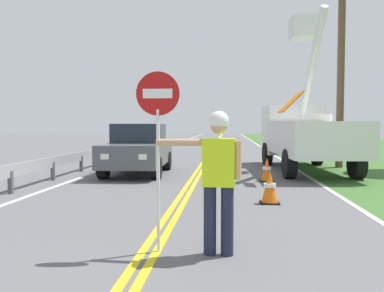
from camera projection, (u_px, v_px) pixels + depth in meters
The scene contains 12 objects.
centerline_yellow_left at pixel (206, 157), 20.55m from camera, with size 0.11×110.00×0.01m, color yellow.
centerline_yellow_right at pixel (210, 157), 20.53m from camera, with size 0.11×110.00×0.01m, color yellow.
edge_line_right at pixel (277, 157), 20.22m from camera, with size 0.12×110.00×0.01m, color silver.
edge_line_left at pixel (141, 156), 20.87m from camera, with size 0.12×110.00×0.01m, color silver.
flagger_worker at pixel (218, 173), 4.90m from camera, with size 1.09×0.26×1.83m.
stop_sign_paddle at pixel (158, 120), 4.97m from camera, with size 0.56×0.04×2.33m.
utility_bucket_truck at pixel (303, 132), 14.47m from camera, with size 2.68×6.92×5.68m.
oncoming_sedan_nearest at pixel (138, 149), 13.23m from camera, with size 2.01×4.15×1.70m.
utility_pole_near at pixel (341, 62), 15.05m from camera, with size 1.80×0.28×7.84m.
traffic_cone_lead at pixel (270, 188), 8.21m from camera, with size 0.40×0.40×0.70m.
traffic_cone_mid at pixel (267, 170), 11.43m from camera, with size 0.40×0.40×0.70m.
guardrail_left_shoulder at pixel (110, 151), 17.32m from camera, with size 0.10×32.00×0.71m.
Camera 1 is at (1.00, -0.48, 1.64)m, focal length 36.45 mm.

